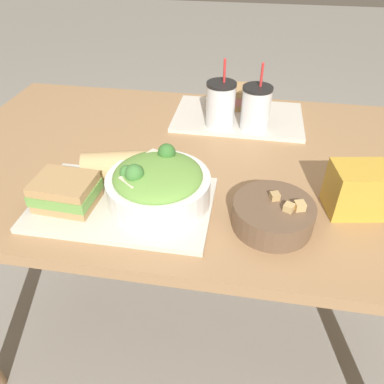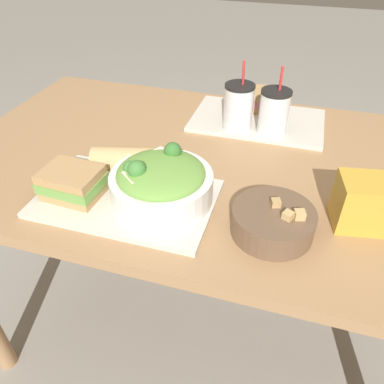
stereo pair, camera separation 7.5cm
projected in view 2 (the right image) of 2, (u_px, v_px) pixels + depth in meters
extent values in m
plane|color=gray|center=(204.00, 324.00, 1.45)|extent=(12.00, 12.00, 0.00)
cube|color=#A37A51|center=(209.00, 162.00, 0.99)|extent=(1.37, 0.81, 0.03)
cylinder|color=#A37A51|center=(88.00, 172.00, 1.63)|extent=(0.06, 0.06, 0.73)
cube|color=beige|center=(127.00, 198.00, 0.84)|extent=(0.39, 0.24, 0.01)
cube|color=beige|center=(257.00, 120.00, 1.14)|extent=(0.39, 0.24, 0.01)
cylinder|color=white|center=(162.00, 187.00, 0.81)|extent=(0.22, 0.22, 0.06)
ellipsoid|color=#6B9E42|center=(161.00, 173.00, 0.78)|extent=(0.19, 0.19, 0.04)
sphere|color=#427F38|center=(130.00, 167.00, 0.77)|extent=(0.03, 0.03, 0.03)
sphere|color=#427F38|center=(137.00, 169.00, 0.76)|extent=(0.04, 0.04, 0.04)
sphere|color=#38702D|center=(173.00, 151.00, 0.81)|extent=(0.04, 0.04, 0.04)
cube|color=beige|center=(136.00, 177.00, 0.76)|extent=(0.06, 0.06, 0.01)
cube|color=beige|center=(164.00, 155.00, 0.83)|extent=(0.06, 0.05, 0.01)
cylinder|color=brown|center=(273.00, 221.00, 0.74)|extent=(0.17, 0.17, 0.05)
cylinder|color=#4C2814|center=(274.00, 214.00, 0.73)|extent=(0.15, 0.15, 0.01)
cube|color=tan|center=(300.00, 215.00, 0.71)|extent=(0.02, 0.02, 0.02)
cube|color=tan|center=(276.00, 203.00, 0.74)|extent=(0.02, 0.02, 0.02)
cube|color=tan|center=(288.00, 216.00, 0.71)|extent=(0.02, 0.02, 0.02)
cube|color=tan|center=(74.00, 191.00, 0.83)|extent=(0.13, 0.10, 0.02)
cube|color=#6B9E47|center=(73.00, 183.00, 0.82)|extent=(0.13, 0.11, 0.02)
cube|color=tan|center=(71.00, 174.00, 0.81)|extent=(0.13, 0.10, 0.02)
cylinder|color=tan|center=(126.00, 161.00, 0.88)|extent=(0.17, 0.11, 0.07)
cylinder|color=beige|center=(158.00, 162.00, 0.88)|extent=(0.02, 0.06, 0.06)
cube|color=tan|center=(252.00, 106.00, 1.18)|extent=(0.15, 0.11, 0.02)
cube|color=#C1706B|center=(253.00, 99.00, 1.17)|extent=(0.15, 0.11, 0.02)
cube|color=tan|center=(253.00, 93.00, 1.15)|extent=(0.15, 0.11, 0.02)
cylinder|color=silver|center=(238.00, 108.00, 1.05)|extent=(0.08, 0.08, 0.12)
cylinder|color=black|center=(238.00, 110.00, 1.06)|extent=(0.07, 0.07, 0.10)
cylinder|color=black|center=(240.00, 86.00, 1.01)|extent=(0.08, 0.08, 0.01)
cylinder|color=red|center=(243.00, 74.00, 0.99)|extent=(0.01, 0.02, 0.07)
cylinder|color=silver|center=(274.00, 113.00, 1.03)|extent=(0.08, 0.08, 0.12)
cylinder|color=maroon|center=(273.00, 115.00, 1.03)|extent=(0.07, 0.07, 0.09)
cylinder|color=black|center=(277.00, 92.00, 0.99)|extent=(0.08, 0.08, 0.01)
cylinder|color=red|center=(281.00, 80.00, 0.97)|extent=(0.01, 0.02, 0.07)
cube|color=gold|center=(365.00, 203.00, 0.75)|extent=(0.13, 0.11, 0.11)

